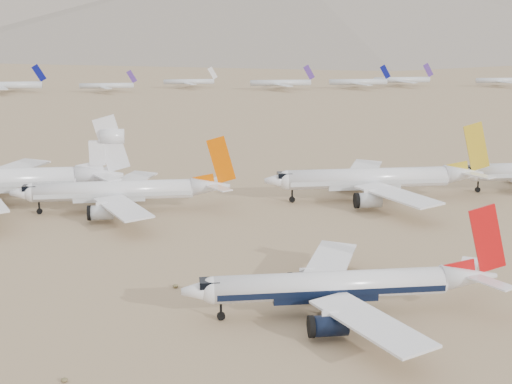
# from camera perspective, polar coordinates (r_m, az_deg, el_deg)

# --- Properties ---
(ground) EXTENTS (7000.00, 7000.00, 0.00)m
(ground) POSITION_cam_1_polar(r_m,az_deg,el_deg) (108.61, 10.13, -9.59)
(ground) COLOR #907253
(ground) RESTS_ON ground
(main_airliner) EXTENTS (45.95, 44.88, 16.22)m
(main_airliner) POSITION_cam_1_polar(r_m,az_deg,el_deg) (106.16, 7.08, -7.44)
(main_airliner) COLOR white
(main_airliner) RESTS_ON ground
(row2_gold_tail) EXTENTS (52.06, 50.91, 18.53)m
(row2_gold_tail) POSITION_cam_1_polar(r_m,az_deg,el_deg) (172.60, 9.64, 1.05)
(row2_gold_tail) COLOR white
(row2_gold_tail) RESTS_ON ground
(row2_orange_tail) EXTENTS (47.29, 46.27, 16.87)m
(row2_orange_tail) POSITION_cam_1_polar(r_m,az_deg,el_deg) (162.69, -10.58, 0.07)
(row2_orange_tail) COLOR white
(row2_orange_tail) RESTS_ON ground
(distant_storage_row) EXTENTS (661.37, 59.69, 15.69)m
(distant_storage_row) POSITION_cam_1_polar(r_m,az_deg,el_deg) (442.55, 4.86, 8.81)
(distant_storage_row) COLOR silver
(distant_storage_row) RESTS_ON ground
(foothills) EXTENTS (4637.50, 1395.00, 155.00)m
(foothills) POSITION_cam_1_polar(r_m,az_deg,el_deg) (1318.79, 18.63, 14.20)
(foothills) COLOR slate
(foothills) RESTS_ON ground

